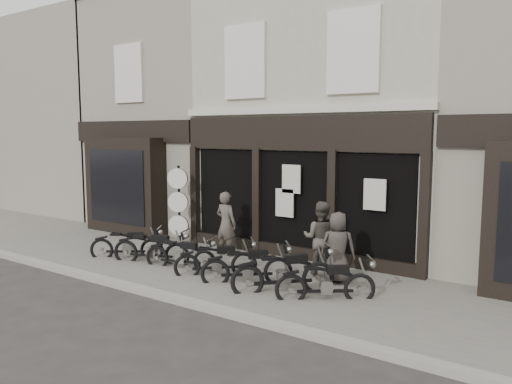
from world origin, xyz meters
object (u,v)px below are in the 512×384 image
Objects in this scene: motorcycle_5 at (285,276)px; advert_sign_post at (179,208)px; motorcycle_4 at (248,270)px; motorcycle_3 at (217,263)px; motorcycle_6 at (327,286)px; motorcycle_0 at (128,248)px; motorcycle_2 at (181,258)px; man_centre at (321,238)px; motorcycle_1 at (152,251)px; man_right at (338,247)px; man_left at (226,224)px.

motorcycle_5 is 5.33m from advert_sign_post.
motorcycle_3 is at bearing 135.15° from motorcycle_4.
motorcycle_4 is at bearing 130.02° from motorcycle_5.
motorcycle_6 is 0.71× the size of advert_sign_post.
motorcycle_4 is 1.99m from motorcycle_6.
motorcycle_2 is at bearing -33.02° from motorcycle_0.
advert_sign_post reaches higher than motorcycle_4.
advert_sign_post is (-5.88, 1.93, 0.82)m from motorcycle_6.
advert_sign_post is at bearing 119.89° from motorcycle_2.
motorcycle_4 is 1.89m from man_centre.
motorcycle_1 is at bearing 140.29° from motorcycle_4.
man_centre is 0.69m from man_right.
man_right is 5.62m from advert_sign_post.
motorcycle_5 is at bearing -21.45° from motorcycle_1.
motorcycle_2 is 2.74m from advert_sign_post.
motorcycle_4 reaches higher than motorcycle_2.
motorcycle_3 is 3.54m from advert_sign_post.
motorcycle_1 is 4.04m from motorcycle_5.
man_left reaches higher than motorcycle_0.
motorcycle_4 is (0.96, -0.07, 0.02)m from motorcycle_3.
motorcycle_3 is at bearing -32.45° from motorcycle_0.
motorcycle_5 reaches higher than motorcycle_6.
motorcycle_0 is 3.01m from motorcycle_3.
motorcycle_5 reaches higher than motorcycle_3.
motorcycle_0 is at bearing 138.67° from motorcycle_3.
man_left is 0.71× the size of advert_sign_post.
motorcycle_5 is 1.63m from man_centre.
motorcycle_2 is at bearing 132.80° from motorcycle_5.
man_centre is (1.07, 1.45, 0.60)m from motorcycle_4.
man_left is 1.00× the size of man_centre.
motorcycle_1 is 1.14× the size of motorcycle_6.
man_left is at bearing 4.33° from motorcycle_0.
man_right is (3.72, 1.09, 0.55)m from motorcycle_2.
motorcycle_5 is at bearing -46.45° from advert_sign_post.
motorcycle_3 is 1.98m from motorcycle_5.
man_centre reaches higher than man_right.
motorcycle_4 is 2.58m from man_left.
motorcycle_5 is 1.02× the size of motorcycle_6.
motorcycle_5 is (1.98, -0.16, 0.05)m from motorcycle_3.
motorcycle_4 is at bearing 38.95° from man_centre.
motorcycle_0 is 1.10× the size of motorcycle_3.
man_right is at bearing -23.06° from motorcycle_0.
man_right is (4.70, 1.15, 0.52)m from motorcycle_1.
motorcycle_1 reaches higher than motorcycle_0.
man_left is (1.13, 1.67, 0.60)m from motorcycle_1.
advert_sign_post reaches higher than motorcycle_2.
man_centre is at bearing -9.43° from motorcycle_3.
man_centre is (-0.92, 1.51, 0.61)m from motorcycle_6.
man_left is (-2.92, 1.71, 0.57)m from motorcycle_5.
motorcycle_2 is 1.09m from motorcycle_3.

